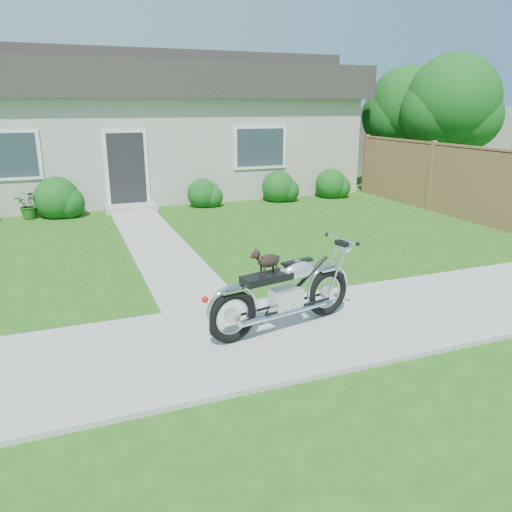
{
  "coord_description": "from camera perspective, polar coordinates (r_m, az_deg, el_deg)",
  "views": [
    {
      "loc": [
        -3.21,
        -5.37,
        2.82
      ],
      "look_at": [
        -0.74,
        1.0,
        0.75
      ],
      "focal_mm": 35.0,
      "sensor_mm": 36.0,
      "label": 1
    }
  ],
  "objects": [
    {
      "name": "tree_far",
      "position": [
        18.61,
        17.3,
        15.6
      ],
      "size": [
        2.73,
        2.69,
        4.13
      ],
      "color": "#3D2B1C",
      "rests_on": "ground"
    },
    {
      "name": "sidewalk",
      "position": [
        6.85,
        8.88,
        -7.48
      ],
      "size": [
        24.0,
        2.2,
        0.04
      ],
      "primitive_type": "cube",
      "color": "#9E9B93",
      "rests_on": "ground"
    },
    {
      "name": "tree_near",
      "position": [
        17.5,
        22.0,
        15.68
      ],
      "size": [
        2.88,
        2.86,
        4.39
      ],
      "color": "#3D2B1C",
      "rests_on": "ground"
    },
    {
      "name": "fence",
      "position": [
        14.75,
        19.37,
        8.6
      ],
      "size": [
        0.12,
        6.62,
        1.9
      ],
      "color": "#966243",
      "rests_on": "ground"
    },
    {
      "name": "motorcycle_with_dog",
      "position": [
        6.41,
        3.44,
        -4.04
      ],
      "size": [
        2.2,
        0.77,
        1.11
      ],
      "rotation": [
        0.0,
        0.0,
        0.21
      ],
      "color": "black",
      "rests_on": "sidewalk"
    },
    {
      "name": "potted_plant_right",
      "position": [
        14.71,
        -4.96,
        7.03
      ],
      "size": [
        0.43,
        0.43,
        0.65
      ],
      "primitive_type": "imported",
      "rotation": [
        0.0,
        0.0,
        6.07
      ],
      "color": "#1D6B22",
      "rests_on": "ground"
    },
    {
      "name": "potted_plant_left",
      "position": [
        14.16,
        -24.43,
        5.36
      ],
      "size": [
        0.86,
        0.83,
        0.73
      ],
      "primitive_type": "imported",
      "rotation": [
        0.0,
        0.0,
        5.73
      ],
      "color": "#1D5616",
      "rests_on": "ground"
    },
    {
      "name": "shrub_row",
      "position": [
        14.34,
        -9.89,
        7.02
      ],
      "size": [
        11.17,
        1.14,
        1.14
      ],
      "color": "#144C15",
      "rests_on": "ground"
    },
    {
      "name": "ground",
      "position": [
        6.86,
        8.87,
        -7.63
      ],
      "size": [
        80.0,
        80.0,
        0.0
      ],
      "primitive_type": "plane",
      "color": "#235114",
      "rests_on": "ground"
    },
    {
      "name": "house",
      "position": [
        17.67,
        -11.12,
        14.41
      ],
      "size": [
        12.6,
        7.03,
        4.5
      ],
      "color": "#AFAC9E",
      "rests_on": "ground"
    },
    {
      "name": "walkway",
      "position": [
        10.87,
        -11.47,
        1.57
      ],
      "size": [
        1.2,
        8.0,
        0.03
      ],
      "primitive_type": "cube",
      "color": "#9E9B93",
      "rests_on": "ground"
    }
  ]
}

